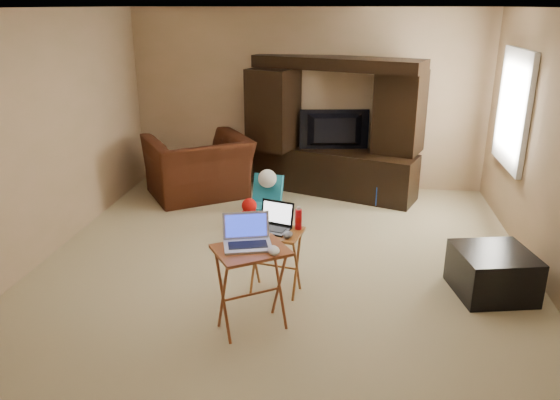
# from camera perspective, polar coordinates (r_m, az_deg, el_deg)

# --- Properties ---
(floor) EXTENTS (5.50, 5.50, 0.00)m
(floor) POSITION_cam_1_polar(r_m,az_deg,el_deg) (5.60, 0.27, -7.03)
(floor) COLOR beige
(floor) RESTS_ON ground
(ceiling) EXTENTS (5.50, 5.50, 0.00)m
(ceiling) POSITION_cam_1_polar(r_m,az_deg,el_deg) (5.00, 0.32, 19.46)
(ceiling) COLOR silver
(ceiling) RESTS_ON ground
(wall_back) EXTENTS (5.00, 0.00, 5.00)m
(wall_back) POSITION_cam_1_polar(r_m,az_deg,el_deg) (7.84, 2.89, 10.37)
(wall_back) COLOR tan
(wall_back) RESTS_ON ground
(wall_front) EXTENTS (5.00, 0.00, 5.00)m
(wall_front) POSITION_cam_1_polar(r_m,az_deg,el_deg) (2.63, -7.44, -9.41)
(wall_front) COLOR tan
(wall_front) RESTS_ON ground
(wall_left) EXTENTS (0.00, 5.50, 5.50)m
(wall_left) POSITION_cam_1_polar(r_m,az_deg,el_deg) (6.01, -24.22, 5.75)
(wall_left) COLOR tan
(wall_left) RESTS_ON ground
(window_pane) EXTENTS (0.00, 1.20, 1.20)m
(window_pane) POSITION_cam_1_polar(r_m,az_deg,el_deg) (6.86, 23.36, 8.72)
(window_pane) COLOR white
(window_pane) RESTS_ON ground
(window_frame) EXTENTS (0.06, 1.14, 1.34)m
(window_frame) POSITION_cam_1_polar(r_m,az_deg,el_deg) (6.86, 23.19, 8.73)
(window_frame) COLOR white
(window_frame) RESTS_ON ground
(entertainment_center) EXTENTS (2.35, 1.34, 1.88)m
(entertainment_center) POSITION_cam_1_polar(r_m,az_deg,el_deg) (7.57, 5.77, 7.55)
(entertainment_center) COLOR black
(entertainment_center) RESTS_ON floor
(television) EXTENTS (0.96, 0.27, 0.55)m
(television) POSITION_cam_1_polar(r_m,az_deg,el_deg) (7.55, 5.76, 7.22)
(television) COLOR black
(television) RESTS_ON entertainment_center
(recliner) EXTENTS (1.70, 1.65, 0.84)m
(recliner) POSITION_cam_1_polar(r_m,az_deg,el_deg) (7.59, -8.53, 3.42)
(recliner) COLOR #451A0E
(recliner) RESTS_ON floor
(child_rocker) EXTENTS (0.45, 0.49, 0.51)m
(child_rocker) POSITION_cam_1_polar(r_m,az_deg,el_deg) (6.86, -1.47, 0.39)
(child_rocker) COLOR #19728D
(child_rocker) RESTS_ON floor
(plush_toy) EXTENTS (0.34, 0.28, 0.37)m
(plush_toy) POSITION_cam_1_polar(r_m,az_deg,el_deg) (6.50, -3.22, -1.37)
(plush_toy) COLOR red
(plush_toy) RESTS_ON floor
(push_toy) EXTENTS (0.60, 0.50, 0.38)m
(push_toy) POSITION_cam_1_polar(r_m,az_deg,el_deg) (7.46, 11.51, 1.11)
(push_toy) COLOR blue
(push_toy) RESTS_ON floor
(ottoman) EXTENTS (0.78, 0.78, 0.42)m
(ottoman) POSITION_cam_1_polar(r_m,az_deg,el_deg) (5.41, 21.32, -7.07)
(ottoman) COLOR black
(ottoman) RESTS_ON floor
(tray_table_left) EXTENTS (0.70, 0.67, 0.72)m
(tray_table_left) POSITION_cam_1_polar(r_m,az_deg,el_deg) (4.47, -2.98, -9.29)
(tray_table_left) COLOR #9C4D25
(tray_table_left) RESTS_ON floor
(tray_table_right) EXTENTS (0.53, 0.46, 0.61)m
(tray_table_right) POSITION_cam_1_polar(r_m,az_deg,el_deg) (5.03, -0.49, -6.48)
(tray_table_right) COLOR #A76728
(tray_table_right) RESTS_ON floor
(laptop_left) EXTENTS (0.44, 0.40, 0.24)m
(laptop_left) POSITION_cam_1_polar(r_m,az_deg,el_deg) (4.29, -3.41, -3.46)
(laptop_left) COLOR silver
(laptop_left) RESTS_ON tray_table_left
(laptop_right) EXTENTS (0.38, 0.35, 0.24)m
(laptop_right) POSITION_cam_1_polar(r_m,az_deg,el_deg) (4.88, -0.93, -1.87)
(laptop_right) COLOR black
(laptop_right) RESTS_ON tray_table_right
(mouse_left) EXTENTS (0.14, 0.17, 0.06)m
(mouse_left) POSITION_cam_1_polar(r_m,az_deg,el_deg) (4.20, -0.68, -5.29)
(mouse_left) COLOR silver
(mouse_left) RESTS_ON tray_table_left
(mouse_right) EXTENTS (0.10, 0.13, 0.05)m
(mouse_right) POSITION_cam_1_polar(r_m,az_deg,el_deg) (4.76, 0.85, -3.64)
(mouse_right) COLOR #45454A
(mouse_right) RESTS_ON tray_table_right
(water_bottle) EXTENTS (0.06, 0.06, 0.19)m
(water_bottle) POSITION_cam_1_polar(r_m,az_deg,el_deg) (4.91, 1.94, -2.04)
(water_bottle) COLOR red
(water_bottle) RESTS_ON tray_table_right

